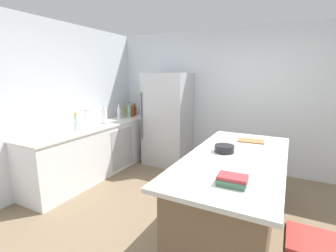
% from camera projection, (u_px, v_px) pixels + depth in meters
% --- Properties ---
extents(ground_plane, '(7.20, 7.20, 0.00)m').
position_uv_depth(ground_plane, '(188.00, 230.00, 2.78)').
color(ground_plane, '#7A664C').
extents(wall_rear, '(6.00, 0.10, 2.60)m').
position_uv_depth(wall_rear, '(235.00, 101.00, 4.47)').
color(wall_rear, silver).
rests_on(wall_rear, ground_plane).
extents(wall_left, '(0.10, 6.00, 2.60)m').
position_uv_depth(wall_left, '(39.00, 106.00, 3.61)').
color(wall_left, silver).
rests_on(wall_left, ground_plane).
extents(counter_run_left, '(0.64, 2.70, 0.90)m').
position_uv_depth(counter_run_left, '(97.00, 150.00, 4.29)').
color(counter_run_left, white).
rests_on(counter_run_left, ground_plane).
extents(kitchen_island, '(0.97, 2.15, 0.92)m').
position_uv_depth(kitchen_island, '(234.00, 196.00, 2.62)').
color(kitchen_island, '#7A6047').
rests_on(kitchen_island, ground_plane).
extents(refrigerator, '(0.84, 0.73, 1.81)m').
position_uv_depth(refrigerator, '(168.00, 119.00, 4.75)').
color(refrigerator, '#B7BABF').
rests_on(refrigerator, ground_plane).
extents(sink_faucet, '(0.15, 0.05, 0.30)m').
position_uv_depth(sink_faucet, '(86.00, 118.00, 4.05)').
color(sink_faucet, silver).
rests_on(sink_faucet, counter_run_left).
extents(flower_vase, '(0.08, 0.08, 0.31)m').
position_uv_depth(flower_vase, '(76.00, 125.00, 3.74)').
color(flower_vase, silver).
rests_on(flower_vase, counter_run_left).
extents(paper_towel_roll, '(0.14, 0.14, 0.31)m').
position_uv_depth(paper_towel_roll, '(104.00, 116.00, 4.33)').
color(paper_towel_roll, gray).
rests_on(paper_towel_roll, counter_run_left).
extents(whiskey_bottle, '(0.07, 0.07, 0.26)m').
position_uv_depth(whiskey_bottle, '(135.00, 110.00, 5.26)').
color(whiskey_bottle, brown).
rests_on(whiskey_bottle, counter_run_left).
extents(hot_sauce_bottle, '(0.05, 0.05, 0.25)m').
position_uv_depth(hot_sauce_bottle, '(134.00, 111.00, 5.17)').
color(hot_sauce_bottle, red).
rests_on(hot_sauce_bottle, counter_run_left).
extents(vinegar_bottle, '(0.06, 0.06, 0.30)m').
position_uv_depth(vinegar_bottle, '(132.00, 111.00, 5.06)').
color(vinegar_bottle, '#994C23').
rests_on(vinegar_bottle, counter_run_left).
extents(gin_bottle, '(0.07, 0.07, 0.31)m').
position_uv_depth(gin_bottle, '(129.00, 111.00, 4.99)').
color(gin_bottle, '#8CB79E').
rests_on(gin_bottle, counter_run_left).
extents(olive_oil_bottle, '(0.05, 0.05, 0.32)m').
position_uv_depth(olive_oil_bottle, '(124.00, 112.00, 4.93)').
color(olive_oil_bottle, olive).
rests_on(olive_oil_bottle, counter_run_left).
extents(soda_bottle, '(0.07, 0.07, 0.32)m').
position_uv_depth(soda_bottle, '(119.00, 112.00, 4.85)').
color(soda_bottle, silver).
rests_on(soda_bottle, counter_run_left).
extents(cookbook_stack, '(0.24, 0.18, 0.08)m').
position_uv_depth(cookbook_stack, '(232.00, 180.00, 1.86)').
color(cookbook_stack, '#4C7F60').
rests_on(cookbook_stack, kitchen_island).
extents(mixing_bowl, '(0.22, 0.22, 0.08)m').
position_uv_depth(mixing_bowl, '(224.00, 149.00, 2.65)').
color(mixing_bowl, black).
rests_on(mixing_bowl, kitchen_island).
extents(cutting_board, '(0.34, 0.24, 0.02)m').
position_uv_depth(cutting_board, '(251.00, 141.00, 3.09)').
color(cutting_board, '#9E7042').
rests_on(cutting_board, kitchen_island).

